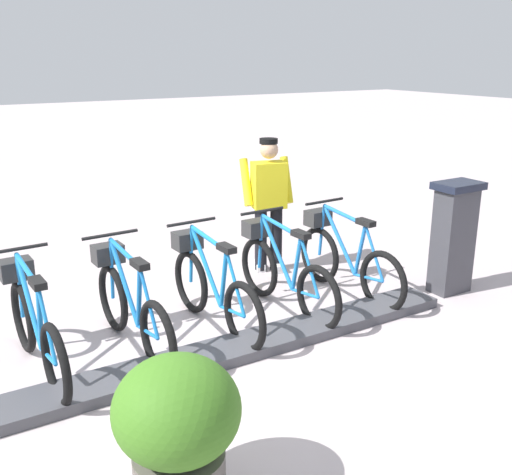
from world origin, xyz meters
TOP-DOWN VIEW (x-y plane):
  - ground_plane at (0.00, 0.00)m, footprint 60.00×60.00m
  - dock_rail_base at (0.00, 0.00)m, footprint 0.44×5.01m
  - payment_kiosk at (0.05, -2.98)m, footprint 0.36×0.52m
  - bike_docked_0 at (0.62, -1.90)m, footprint 1.72×0.54m
  - bike_docked_1 at (0.62, -1.06)m, footprint 1.72×0.54m
  - bike_docked_2 at (0.62, -0.22)m, footprint 1.72×0.54m
  - bike_docked_3 at (0.62, 0.62)m, footprint 1.72×0.54m
  - bike_docked_4 at (0.62, 1.47)m, footprint 1.72×0.54m
  - worker_near_rack at (1.72, -1.57)m, footprint 0.57×0.69m
  - planter_bush at (-1.47, 1.08)m, footprint 0.76×0.76m

SIDE VIEW (x-z plane):
  - ground_plane at x=0.00m, z-range 0.00..0.00m
  - dock_rail_base at x=0.00m, z-range 0.00..0.10m
  - bike_docked_0 at x=0.62m, z-range -0.08..0.94m
  - bike_docked_1 at x=0.62m, z-range -0.08..0.94m
  - bike_docked_2 at x=0.62m, z-range -0.08..0.94m
  - bike_docked_3 at x=0.62m, z-range -0.08..0.94m
  - bike_docked_4 at x=0.62m, z-range -0.08..0.94m
  - planter_bush at x=-1.47m, z-range 0.06..1.03m
  - payment_kiosk at x=0.05m, z-range 0.03..1.31m
  - worker_near_rack at x=1.72m, z-range 0.08..1.74m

